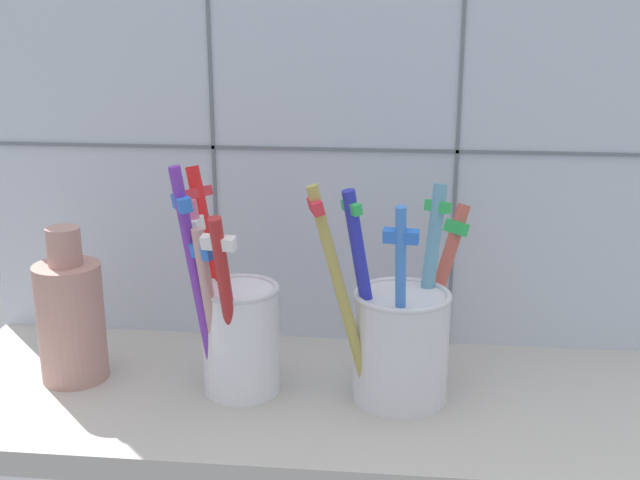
{
  "coord_description": "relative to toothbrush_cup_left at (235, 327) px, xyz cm",
  "views": [
    {
      "loc": [
        6.05,
        -57.04,
        31.67
      ],
      "look_at": [
        0.0,
        -0.07,
        14.81
      ],
      "focal_mm": 44.42,
      "sensor_mm": 36.0,
      "label": 1
    }
  ],
  "objects": [
    {
      "name": "ceramic_vase",
      "position": [
        -13.83,
        0.88,
        -0.07
      ],
      "size": [
        5.41,
        5.41,
        12.98
      ],
      "color": "tan",
      "rests_on": "counter_slab"
    },
    {
      "name": "toothbrush_cup_right",
      "position": [
        13.02,
        0.25,
        -0.31
      ],
      "size": [
        12.65,
        11.21,
        17.77
      ],
      "color": "white",
      "rests_on": "counter_slab"
    },
    {
      "name": "counter_slab",
      "position": [
        6.74,
        0.24,
        -6.49
      ],
      "size": [
        64.0,
        22.0,
        2.0
      ],
      "primitive_type": "cube",
      "color": "#BCB7AD",
      "rests_on": "ground"
    },
    {
      "name": "tile_wall_back",
      "position": [
        6.74,
        12.23,
        15.01
      ],
      "size": [
        64.0,
        2.2,
        45.0
      ],
      "color": "silver",
      "rests_on": "ground"
    },
    {
      "name": "toothbrush_cup_left",
      "position": [
        0.0,
        0.0,
        0.0
      ],
      "size": [
        8.15,
        9.4,
        18.84
      ],
      "color": "white",
      "rests_on": "counter_slab"
    }
  ]
}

